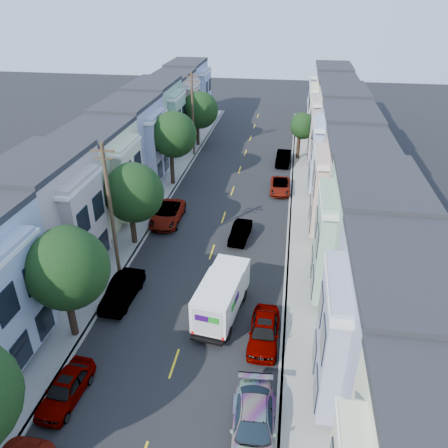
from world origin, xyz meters
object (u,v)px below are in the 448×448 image
Objects in this scene: tree_far_r at (302,126)px; parked_right_c at (280,186)px; parked_right_a at (253,427)px; parked_right_d at (283,158)px; fedex_truck at (222,295)px; tree_e at (199,110)px; utility_pole_near at (111,212)px; utility_pole_far at (193,115)px; parked_left_b at (66,389)px; tree_b at (66,269)px; parked_left_c at (122,291)px; parked_left_d at (168,214)px; parked_right_b at (264,332)px; tree_d at (173,135)px; lead_sedan at (240,232)px; motorcycle at (265,441)px; tree_c at (133,193)px.

tree_far_r is 10.93m from parked_right_c.
parked_right_a is 1.13× the size of parked_right_d.
fedex_truck is 20.23m from parked_right_c.
utility_pole_near is at bearing -90.00° from tree_e.
utility_pole_far is 2.36× the size of parked_left_b.
tree_e reaches higher than fedex_truck.
parked_right_d reaches higher than parked_left_b.
tree_far_r is 30.66m from fedex_truck.
tree_b is 5.81m from parked_left_c.
tree_b is at bearing -97.15° from parked_left_d.
utility_pole_near is at bearing 89.98° from tree_b.
utility_pole_far is 33.62m from parked_right_b.
tree_d is 1.73× the size of parked_left_c.
lead_sedan is 0.87× the size of parked_right_c.
tree_e is 43.94m from motorcycle.
utility_pole_far is at bearing 95.49° from parked_left_c.
tree_far_r is at bearing 37.29° from tree_d.
fedex_truck reaches higher than parked_right_b.
parked_right_b is 30.13m from parked_right_d.
utility_pole_near is 13.19m from parked_right_b.
utility_pole_near reaches higher than lead_sedan.
parked_right_b is at bearing -27.12° from fedex_truck.
parked_left_d is 2.48× the size of motorcycle.
tree_d is at bearing 96.79° from parked_left_c.
tree_c is 1.30× the size of parked_left_d.
parked_right_a is (11.20, -11.90, -4.39)m from utility_pole_near.
tree_far_r reaches higher than parked_right_d.
parked_left_d is 1.15× the size of parked_right_b.
utility_pole_near reaches higher than tree_e.
tree_e is 37.15m from parked_right_b.
tree_b reaches higher than tree_c.
tree_far_r is 38.88m from parked_right_a.
tree_b is at bearing -90.00° from tree_d.
utility_pole_near is 2.36× the size of parked_left_b.
parked_right_b reaches higher than parked_left_d.
tree_d is 1.69× the size of parked_right_b.
utility_pole_near is 9.64m from fedex_truck.
parked_left_c is at bearing -107.34° from parked_right_d.
tree_b is 13.83m from motorcycle.
tree_far_r is at bearing -12.87° from tree_e.
lead_sedan is (8.30, -23.38, -4.12)m from tree_e.
lead_sedan is 0.85× the size of parked_right_d.
tree_e is at bearing 90.00° from tree_c.
utility_pole_near is (0.00, -4.31, 0.51)m from tree_c.
parked_left_d is (1.40, 8.48, -4.40)m from utility_pole_near.
tree_d reaches higher than fedex_truck.
tree_e reaches higher than parked_left_d.
fedex_truck reaches higher than motorcycle.
tree_e is 43.36m from parked_right_a.
parked_right_a reaches higher than parked_right_c.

